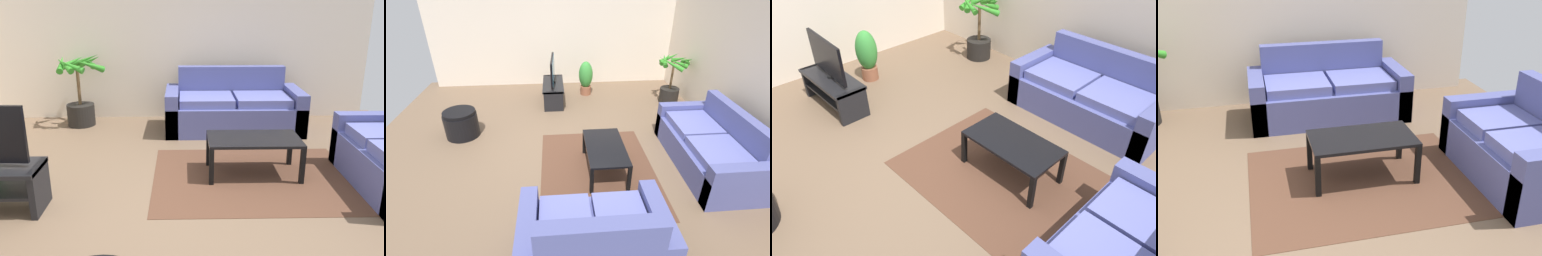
# 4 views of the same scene
# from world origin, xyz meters

# --- Properties ---
(ground_plane) EXTENTS (6.60, 6.60, 0.00)m
(ground_plane) POSITION_xyz_m (0.00, 0.00, 0.00)
(ground_plane) COLOR brown
(wall_back) EXTENTS (6.00, 0.06, 2.70)m
(wall_back) POSITION_xyz_m (0.00, 3.00, 1.35)
(wall_back) COLOR beige
(wall_back) RESTS_ON ground
(couch_main) EXTENTS (1.98, 0.90, 0.90)m
(couch_main) POSITION_xyz_m (0.77, 2.28, 0.30)
(couch_main) COLOR #4C518C
(couch_main) RESTS_ON ground
(couch_loveseat) EXTENTS (0.90, 1.48, 0.90)m
(couch_loveseat) POSITION_xyz_m (2.28, 0.32, 0.30)
(couch_loveseat) COLOR #4C518C
(couch_loveseat) RESTS_ON ground
(coffee_table) EXTENTS (1.01, 0.56, 0.43)m
(coffee_table) POSITION_xyz_m (0.80, 0.68, 0.38)
(coffee_table) COLOR black
(coffee_table) RESTS_ON ground
(area_rug) EXTENTS (2.20, 1.70, 0.01)m
(area_rug) POSITION_xyz_m (0.80, 0.58, 0.00)
(area_rug) COLOR #513323
(area_rug) RESTS_ON ground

